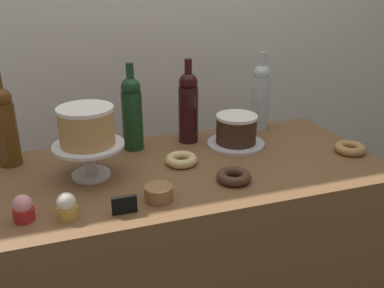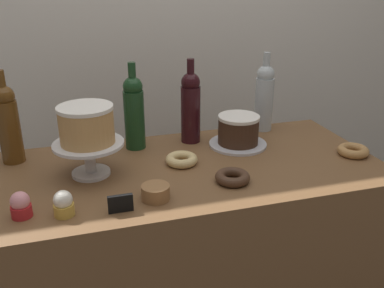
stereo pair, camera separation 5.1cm
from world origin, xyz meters
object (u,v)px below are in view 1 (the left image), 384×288
wine_bottle_dark_red (188,106)px  cupcake_vanilla (67,206)px  cookie_stack (159,193)px  white_layer_cake (86,126)px  donut_glazed (181,160)px  donut_maple (350,148)px  wine_bottle_clear (260,96)px  chocolate_round_cake (236,129)px  donut_chocolate (234,176)px  price_sign_chalkboard (124,205)px  cake_stand_pedestal (89,154)px  wine_bottle_amber (5,125)px  cupcake_strawberry (23,209)px  wine_bottle_green (132,112)px

wine_bottle_dark_red → cupcake_vanilla: (-0.49, -0.43, -0.11)m
cupcake_vanilla → cookie_stack: bearing=3.5°
white_layer_cake → donut_glazed: white_layer_cake is taller
cookie_stack → donut_maple: bearing=8.6°
white_layer_cake → wine_bottle_clear: size_ratio=0.54×
chocolate_round_cake → donut_chocolate: chocolate_round_cake is taller
price_sign_chalkboard → donut_chocolate: bearing=12.7°
cake_stand_pedestal → price_sign_chalkboard: bearing=-76.7°
chocolate_round_cake → price_sign_chalkboard: bearing=-144.0°
wine_bottle_amber → cupcake_strawberry: (0.05, -0.40, -0.11)m
donut_chocolate → price_sign_chalkboard: price_sign_chalkboard is taller
cake_stand_pedestal → cookie_stack: cake_stand_pedestal is taller
cupcake_vanilla → cookie_stack: cupcake_vanilla is taller
donut_maple → cupcake_vanilla: bearing=-172.7°
chocolate_round_cake → cupcake_strawberry: (-0.76, -0.31, -0.03)m
cookie_stack → chocolate_round_cake: bearing=39.3°
cupcake_vanilla → donut_maple: cupcake_vanilla is taller
wine_bottle_clear → cupcake_strawberry: wine_bottle_clear is taller
donut_glazed → donut_maple: bearing=-9.4°
donut_glazed → cookie_stack: (-0.14, -0.22, 0.01)m
wine_bottle_clear → donut_glazed: (-0.42, -0.24, -0.13)m
cake_stand_pedestal → wine_bottle_clear: 0.77m
wine_bottle_dark_red → wine_bottle_clear: 0.33m
wine_bottle_clear → cake_stand_pedestal: bearing=-161.9°
wine_bottle_amber → wine_bottle_clear: bearing=3.0°
wine_bottle_dark_red → price_sign_chalkboard: 0.58m
wine_bottle_dark_red → wine_bottle_amber: bearing=-179.3°
donut_glazed → white_layer_cake: bearing=179.4°
chocolate_round_cake → wine_bottle_dark_red: (-0.16, 0.10, 0.08)m
white_layer_cake → wine_bottle_green: size_ratio=0.54×
white_layer_cake → chocolate_round_cake: size_ratio=1.12×
white_layer_cake → chocolate_round_cake: bearing=10.0°
cupcake_strawberry → wine_bottle_amber: bearing=97.5°
wine_bottle_amber → donut_maple: bearing=-13.9°
cupcake_strawberry → donut_maple: size_ratio=0.66×
wine_bottle_green → donut_maple: 0.82m
cookie_stack → price_sign_chalkboard: price_sign_chalkboard is taller
cupcake_strawberry → price_sign_chalkboard: bearing=-11.3°
wine_bottle_amber → cupcake_vanilla: size_ratio=4.38×
cake_stand_pedestal → donut_chocolate: size_ratio=2.04×
donut_chocolate → price_sign_chalkboard: size_ratio=1.60×
donut_maple → price_sign_chalkboard: bearing=-169.7°
white_layer_cake → cupcake_strawberry: size_ratio=2.36×
wine_bottle_green → wine_bottle_amber: 0.43m
white_layer_cake → cupcake_strawberry: (-0.20, -0.21, -0.14)m
donut_chocolate → cookie_stack: cookie_stack is taller
cookie_stack → cupcake_vanilla: bearing=-176.5°
wine_bottle_green → donut_maple: bearing=-21.6°
cupcake_vanilla → white_layer_cake: bearing=69.4°
wine_bottle_dark_red → price_sign_chalkboard: (-0.34, -0.46, -0.12)m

